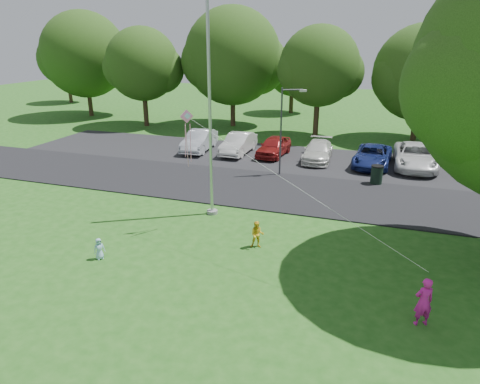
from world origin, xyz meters
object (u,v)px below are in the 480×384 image
(street_lamp, at_px, (285,124))
(kite, at_px, (195,132))
(child_yellow, at_px, (257,235))
(child_blue, at_px, (99,249))
(trash_can, at_px, (377,175))
(flagpole, at_px, (210,125))
(woman, at_px, (424,302))

(street_lamp, bearing_deg, kite, -124.92)
(child_yellow, bearing_deg, kite, 152.66)
(street_lamp, relative_size, child_blue, 6.21)
(trash_can, bearing_deg, flagpole, -136.15)
(child_blue, height_order, kite, kite)
(trash_can, height_order, child_blue, trash_can)
(street_lamp, relative_size, trash_can, 4.71)
(street_lamp, height_order, trash_can, street_lamp)
(child_blue, bearing_deg, trash_can, -1.57)
(trash_can, xyz_separation_m, kite, (-6.93, -8.80, 3.71))
(flagpole, height_order, street_lamp, flagpole)
(flagpole, xyz_separation_m, trash_can, (7.09, 6.81, -3.62))
(kite, bearing_deg, woman, -62.42)
(trash_can, bearing_deg, street_lamp, 179.49)
(street_lamp, relative_size, child_yellow, 4.70)
(street_lamp, relative_size, kite, 0.56)
(street_lamp, bearing_deg, child_yellow, -107.56)
(child_yellow, xyz_separation_m, child_blue, (-5.25, -2.73, -0.13))
(child_yellow, bearing_deg, woman, -42.92)
(child_yellow, relative_size, child_blue, 1.32)
(kite, bearing_deg, child_yellow, -51.56)
(child_blue, bearing_deg, woman, -55.78)
(street_lamp, height_order, child_blue, street_lamp)
(woman, distance_m, kite, 9.96)
(trash_can, distance_m, child_blue, 15.37)
(trash_can, height_order, child_yellow, child_yellow)
(child_yellow, bearing_deg, flagpole, 123.68)
(street_lamp, bearing_deg, flagpole, -129.08)
(street_lamp, bearing_deg, trash_can, -25.16)
(flagpole, distance_m, kite, 2.00)
(woman, relative_size, kite, 0.16)
(flagpole, distance_m, woman, 10.96)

